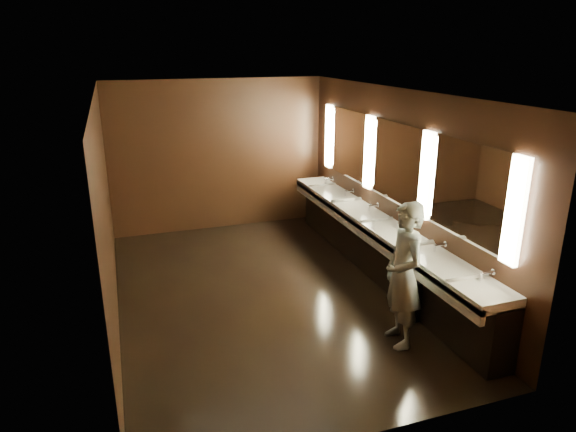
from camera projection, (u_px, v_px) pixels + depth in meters
name	position (u px, v px, depth m)	size (l,w,h in m)	color
floor	(265.00, 293.00, 7.32)	(6.00, 6.00, 0.00)	black
ceiling	(262.00, 92.00, 6.43)	(4.00, 6.00, 0.02)	#2D2D2B
wall_back	(219.00, 156.00, 9.57)	(4.00, 0.02, 2.80)	black
wall_front	(366.00, 298.00, 4.18)	(4.00, 0.02, 2.80)	black
wall_left	(106.00, 214.00, 6.26)	(0.02, 6.00, 2.80)	black
wall_right	(395.00, 186.00, 7.49)	(0.02, 6.00, 2.80)	black
sink_counter	(379.00, 246.00, 7.71)	(0.55, 5.40, 1.01)	black
mirror_band	(395.00, 163.00, 7.37)	(0.06, 5.03, 1.15)	#FFF5C2
person	(404.00, 275.00, 5.84)	(0.63, 0.42, 1.74)	#81A8C1
trash_bin	(410.00, 298.00, 6.59)	(0.35, 0.35, 0.54)	black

